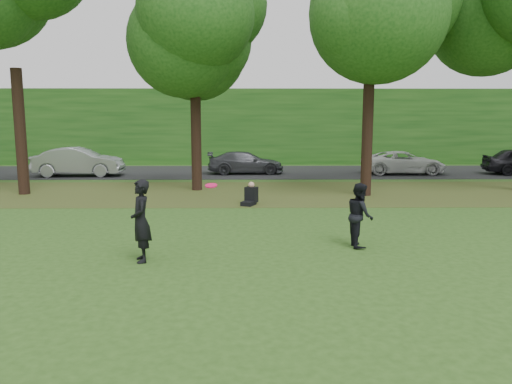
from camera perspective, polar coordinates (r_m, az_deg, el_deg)
ground at (r=8.30m, az=4.27°, el=-13.78°), size 120.00×120.00×0.00m
leaf_litter at (r=20.89m, az=1.20°, el=-0.10°), size 60.00×7.00×0.01m
street at (r=28.82m, az=0.67°, el=2.31°), size 70.00×7.00×0.02m
far_hedge at (r=34.66m, az=0.44°, el=7.49°), size 70.00×3.00×5.00m
player_left at (r=11.16m, az=-13.02°, el=-3.26°), size 0.61×0.76×1.81m
player_right at (r=12.42m, az=11.79°, el=-2.58°), size 0.61×0.78×1.58m
parked_cars at (r=27.65m, az=-1.98°, el=3.51°), size 37.19×3.83×1.54m
frisbee at (r=11.07m, az=-5.15°, el=0.74°), size 0.35×0.35×0.09m
seated_person at (r=18.05m, az=-0.63°, el=-0.49°), size 0.66×0.83×0.83m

